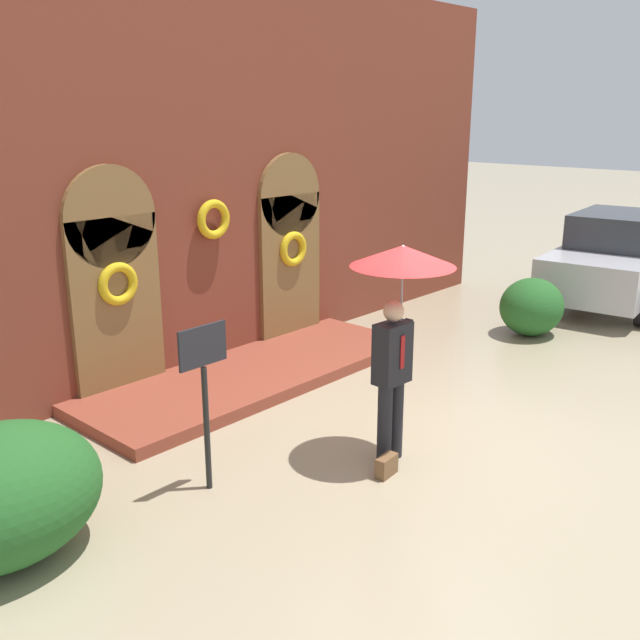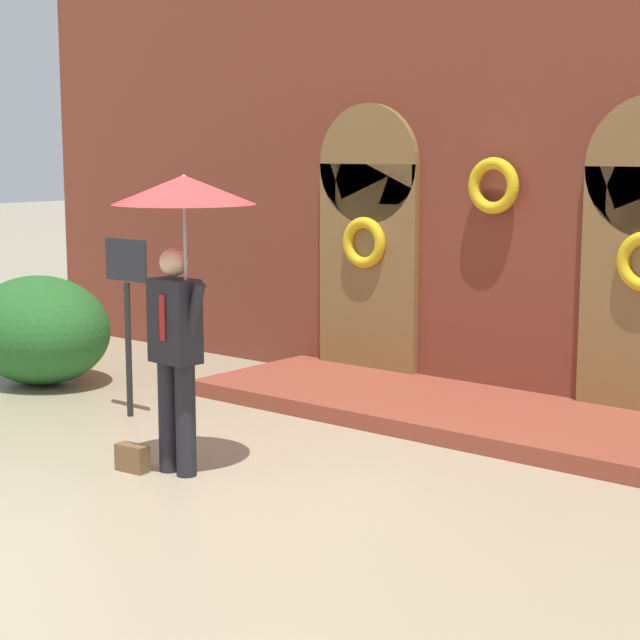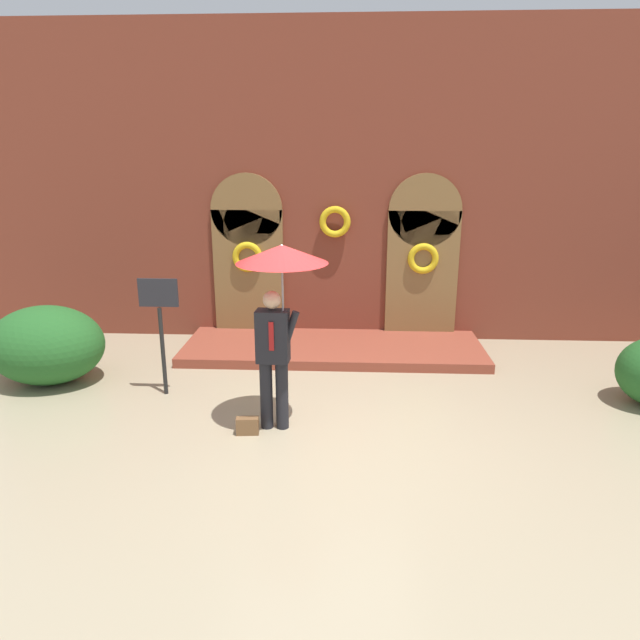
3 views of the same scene
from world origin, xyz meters
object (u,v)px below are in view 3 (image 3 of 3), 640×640
Objects in this scene: sign_post at (160,317)px; shrub_left at (47,345)px; person_with_umbrella at (280,282)px; handbag at (247,426)px.

shrub_left is at bearing 169.47° from sign_post.
person_with_umbrella is 4.17m from shrub_left.
sign_post is 2.02m from shrub_left.
handbag is at bearing -154.38° from person_with_umbrella.
shrub_left is (-3.73, 1.33, -1.32)m from person_with_umbrella.
person_with_umbrella is 1.38× the size of shrub_left.
person_with_umbrella reaches higher than shrub_left.
shrub_left is at bearing 160.33° from person_with_umbrella.
shrub_left is (-1.90, 0.35, -0.57)m from sign_post.
sign_post is 1.00× the size of shrub_left.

